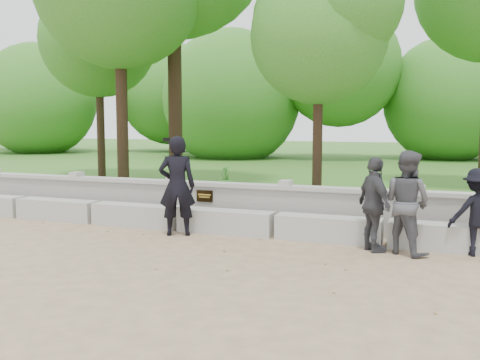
# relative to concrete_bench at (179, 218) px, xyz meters

# --- Properties ---
(ground) EXTENTS (80.00, 80.00, 0.00)m
(ground) POSITION_rel_concrete_bench_xyz_m (-0.00, -1.90, -0.22)
(ground) COLOR tan
(ground) RESTS_ON ground
(lawn) EXTENTS (40.00, 22.00, 0.25)m
(lawn) POSITION_rel_concrete_bench_xyz_m (-0.00, 12.10, -0.10)
(lawn) COLOR #38671A
(lawn) RESTS_ON ground
(concrete_bench) EXTENTS (11.90, 0.45, 0.45)m
(concrete_bench) POSITION_rel_concrete_bench_xyz_m (0.00, 0.00, 0.00)
(concrete_bench) COLOR #B4B2AA
(concrete_bench) RESTS_ON ground
(parapet_wall) EXTENTS (12.50, 0.35, 0.90)m
(parapet_wall) POSITION_rel_concrete_bench_xyz_m (0.00, 0.70, 0.24)
(parapet_wall) COLOR #A9A7A0
(parapet_wall) RESTS_ON ground
(man_main) EXTENTS (0.81, 0.76, 1.89)m
(man_main) POSITION_rel_concrete_bench_xyz_m (0.21, -0.49, 0.72)
(man_main) COLOR black
(man_main) RESTS_ON ground
(visitor_left) EXTENTS (1.04, 0.98, 1.69)m
(visitor_left) POSITION_rel_concrete_bench_xyz_m (4.37, -0.46, 0.62)
(visitor_left) COLOR #48484D
(visitor_left) RESTS_ON ground
(visitor_mid) EXTENTS (1.04, 0.81, 1.41)m
(visitor_mid) POSITION_rel_concrete_bench_xyz_m (5.44, -0.18, 0.48)
(visitor_mid) COLOR black
(visitor_mid) RESTS_ON ground
(visitor_right) EXTENTS (0.85, 0.98, 1.58)m
(visitor_right) POSITION_rel_concrete_bench_xyz_m (3.86, -0.49, 0.56)
(visitor_right) COLOR #39383D
(visitor_right) RESTS_ON ground
(tree_far_left) EXTENTS (3.83, 3.83, 6.84)m
(tree_far_left) POSITION_rel_concrete_bench_xyz_m (-5.93, 5.81, 4.93)
(tree_far_left) COLOR #382619
(tree_far_left) RESTS_ON lawn
(tree_near_right) EXTENTS (2.97, 2.97, 5.47)m
(tree_near_right) POSITION_rel_concrete_bench_xyz_m (2.29, 2.20, 3.99)
(tree_near_right) COLOR #382619
(tree_near_right) RESTS_ON lawn
(shrub_a) EXTENTS (0.41, 0.34, 0.66)m
(shrub_a) POSITION_rel_concrete_bench_xyz_m (-3.58, 1.41, 0.36)
(shrub_a) COLOR #387A29
(shrub_a) RESTS_ON lawn
(shrub_b) EXTENTS (0.31, 0.35, 0.56)m
(shrub_b) POSITION_rel_concrete_bench_xyz_m (-1.14, 1.85, 0.31)
(shrub_b) COLOR #387A29
(shrub_b) RESTS_ON lawn
(shrub_c) EXTENTS (0.66, 0.60, 0.61)m
(shrub_c) POSITION_rel_concrete_bench_xyz_m (4.03, 1.40, 0.33)
(shrub_c) COLOR #387A29
(shrub_c) RESTS_ON lawn
(shrub_d) EXTENTS (0.50, 0.51, 0.68)m
(shrub_d) POSITION_rel_concrete_bench_xyz_m (-0.88, 4.57, 0.36)
(shrub_d) COLOR #387A29
(shrub_d) RESTS_ON lawn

